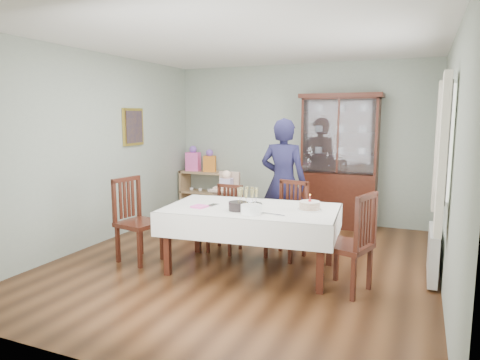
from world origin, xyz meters
The scene contains 25 objects.
floor centered at (0.00, 0.00, 0.00)m, with size 5.00×5.00×0.00m, color #593319.
room_shell centered at (0.00, 0.53, 1.70)m, with size 5.00×5.00×5.00m.
dining_table centered at (0.18, -0.22, 0.38)m, with size 2.10×1.34×0.76m.
china_cabinet centered at (0.75, 2.26, 1.12)m, with size 1.30×0.48×2.18m.
sideboard centered at (-1.75, 2.28, 0.40)m, with size 0.90×0.38×0.80m.
picture_frame centered at (-2.22, 0.80, 1.65)m, with size 0.04×0.48×0.58m, color gold.
window centered at (2.22, 0.30, 1.55)m, with size 0.04×1.02×1.22m, color white.
curtain_left centered at (2.16, -0.32, 1.45)m, with size 0.07×0.30×1.55m, color silver.
curtain_right centered at (2.16, 0.92, 1.45)m, with size 0.07×0.30×1.55m, color silver.
radiator centered at (2.16, 0.30, 0.30)m, with size 0.10×0.80×0.55m, color white.
chair_far_left centered at (-0.42, 0.34, 0.26)m, with size 0.41×0.41×0.88m.
chair_far_right centered at (0.42, 0.41, 0.29)m, with size 0.53×0.53×0.98m.
chair_end_left centered at (-1.25, -0.46, 0.31)m, with size 0.55×0.55×1.05m.
chair_end_right centered at (1.32, -0.41, 0.31)m, with size 0.59×0.59×1.05m.
woman centered at (0.21, 0.94, 0.90)m, with size 0.65×0.43×1.79m, color #171632.
high_chair centered at (-0.73, 1.07, 0.39)m, with size 0.46×0.46×1.00m.
champagne_tray centered at (0.10, -0.12, 0.83)m, with size 0.35×0.35×0.21m.
birthday_cake centered at (0.85, -0.10, 0.81)m, with size 0.27×0.27×0.19m.
plate_stack_dark centered at (0.10, -0.43, 0.81)m, with size 0.21×0.21×0.10m, color black.
plate_stack_white centered at (0.30, -0.53, 0.81)m, with size 0.23×0.23×0.10m, color white.
napkin_stack centered at (-0.38, -0.45, 0.77)m, with size 0.16×0.16×0.02m, color #FF5DBA.
cutlery centered at (-0.32, -0.29, 0.77)m, with size 0.11×0.16×0.01m, color silver, non-canonical shape.
cake_knife centered at (0.52, -0.47, 0.77)m, with size 0.30×0.03×0.01m, color silver.
gift_bag_pink centered at (-1.97, 2.26, 1.01)m, with size 0.27×0.18×0.47m.
gift_bag_orange centered at (-1.62, 2.26, 0.98)m, with size 0.26×0.22×0.41m.
Camera 1 is at (1.97, -4.77, 1.81)m, focal length 32.00 mm.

